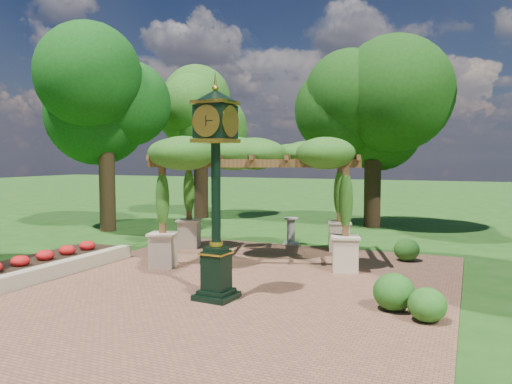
% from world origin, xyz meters
% --- Properties ---
extents(ground, '(120.00, 120.00, 0.00)m').
position_xyz_m(ground, '(0.00, 0.00, 0.00)').
color(ground, '#1E4714').
rests_on(ground, ground).
extents(brick_plaza, '(10.00, 12.00, 0.04)m').
position_xyz_m(brick_plaza, '(0.00, 1.00, 0.02)').
color(brick_plaza, brown).
rests_on(brick_plaza, ground).
extents(border_wall, '(0.35, 5.00, 0.40)m').
position_xyz_m(border_wall, '(-4.60, 0.50, 0.20)').
color(border_wall, '#C6B793').
rests_on(border_wall, ground).
extents(flower_bed, '(1.50, 5.00, 0.36)m').
position_xyz_m(flower_bed, '(-5.50, 0.50, 0.18)').
color(flower_bed, red).
rests_on(flower_bed, ground).
extents(pedestal_clock, '(0.96, 0.96, 4.58)m').
position_xyz_m(pedestal_clock, '(0.13, 0.03, 2.74)').
color(pedestal_clock, black).
rests_on(pedestal_clock, brick_plaza).
extents(pergola, '(6.64, 5.18, 3.67)m').
position_xyz_m(pergola, '(-0.77, 4.45, 3.02)').
color(pergola, beige).
rests_on(pergola, brick_plaza).
extents(sundial, '(0.64, 0.64, 0.98)m').
position_xyz_m(sundial, '(-0.65, 7.10, 0.43)').
color(sundial, '#9A9B92').
rests_on(sundial, ground).
extents(shrub_front, '(0.93, 0.93, 0.64)m').
position_xyz_m(shrub_front, '(4.45, 0.26, 0.36)').
color(shrub_front, '#265F1B').
rests_on(shrub_front, brick_plaza).
extents(shrub_mid, '(0.89, 0.89, 0.75)m').
position_xyz_m(shrub_mid, '(3.77, 0.74, 0.41)').
color(shrub_mid, '#225A19').
rests_on(shrub_mid, brick_plaza).
extents(shrub_back, '(0.80, 0.80, 0.67)m').
position_xyz_m(shrub_back, '(3.44, 5.78, 0.38)').
color(shrub_back, '#265B1A').
rests_on(shrub_back, brick_plaza).
extents(tree_west_near, '(4.46, 4.46, 8.69)m').
position_xyz_m(tree_west_near, '(-8.91, 7.34, 5.97)').
color(tree_west_near, '#372816').
rests_on(tree_west_near, ground).
extents(tree_west_far, '(3.78, 3.78, 7.98)m').
position_xyz_m(tree_west_far, '(-7.54, 12.86, 5.45)').
color(tree_west_far, black).
rests_on(tree_west_far, ground).
extents(tree_north, '(4.86, 4.86, 7.69)m').
position_xyz_m(tree_north, '(1.10, 13.03, 5.28)').
color(tree_north, '#342115').
rests_on(tree_north, ground).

